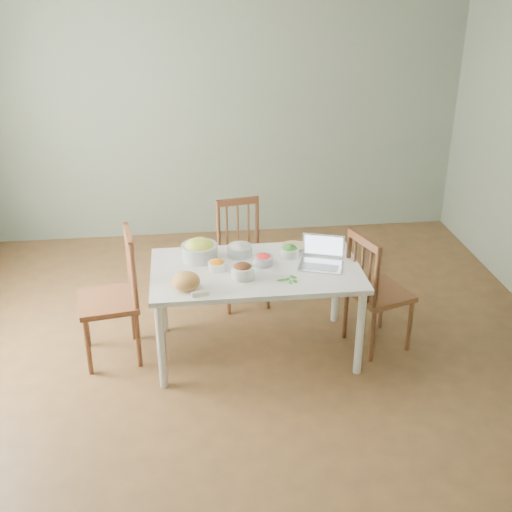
{
  "coord_description": "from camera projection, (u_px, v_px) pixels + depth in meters",
  "views": [
    {
      "loc": [
        -0.45,
        -4.12,
        2.87
      ],
      "look_at": [
        0.06,
        0.11,
        0.83
      ],
      "focal_mm": 45.32,
      "sensor_mm": 36.0,
      "label": 1
    }
  ],
  "objects": [
    {
      "name": "butter_stick",
      "position": [
        200.0,
        293.0,
        4.39
      ],
      "size": [
        0.12,
        0.06,
        0.03
      ],
      "primitive_type": "cube",
      "rotation": [
        0.0,
        0.0,
        0.23
      ],
      "color": "white",
      "rests_on": "dining_table"
    },
    {
      "name": "basil_bunch",
      "position": [
        287.0,
        279.0,
        4.6
      ],
      "size": [
        0.18,
        0.18,
        0.02
      ],
      "primitive_type": null,
      "color": "#2D721F",
      "rests_on": "dining_table"
    },
    {
      "name": "bowl_mushroom",
      "position": [
        243.0,
        271.0,
        4.61
      ],
      "size": [
        0.22,
        0.22,
        0.11
      ],
      "primitive_type": null,
      "rotation": [
        0.0,
        0.0,
        0.38
      ],
      "color": "#3B1C0C",
      "rests_on": "dining_table"
    },
    {
      "name": "bowl_squash",
      "position": [
        199.0,
        250.0,
        4.88
      ],
      "size": [
        0.35,
        0.35,
        0.16
      ],
      "primitive_type": null,
      "rotation": [
        0.0,
        0.0,
        -0.35
      ],
      "color": "gold",
      "rests_on": "dining_table"
    },
    {
      "name": "laptop",
      "position": [
        321.0,
        254.0,
        4.75
      ],
      "size": [
        0.39,
        0.37,
        0.21
      ],
      "primitive_type": null,
      "rotation": [
        0.0,
        0.0,
        -0.34
      ],
      "color": "silver",
      "rests_on": "dining_table"
    },
    {
      "name": "chair_right",
      "position": [
        380.0,
        290.0,
        4.97
      ],
      "size": [
        0.53,
        0.54,
        0.97
      ],
      "primitive_type": null,
      "rotation": [
        0.0,
        0.0,
        1.9
      ],
      "color": "#3A1F10",
      "rests_on": "floor"
    },
    {
      "name": "wall_back",
      "position": [
        223.0,
        111.0,
        6.64
      ],
      "size": [
        5.0,
        0.0,
        2.7
      ],
      "primitive_type": "cube",
      "color": "slate",
      "rests_on": "ground"
    },
    {
      "name": "bread_boule",
      "position": [
        186.0,
        281.0,
        4.45
      ],
      "size": [
        0.2,
        0.2,
        0.13
      ],
      "primitive_type": "ellipsoid",
      "rotation": [
        0.0,
        0.0,
        0.01
      ],
      "color": "#C48241",
      "rests_on": "dining_table"
    },
    {
      "name": "bowl_onion",
      "position": [
        240.0,
        249.0,
        4.95
      ],
      "size": [
        0.24,
        0.24,
        0.1
      ],
      "primitive_type": null,
      "rotation": [
        0.0,
        0.0,
        -0.32
      ],
      "color": "silver",
      "rests_on": "dining_table"
    },
    {
      "name": "bowl_broccoli",
      "position": [
        290.0,
        251.0,
        4.94
      ],
      "size": [
        0.15,
        0.15,
        0.09
      ],
      "primitive_type": null,
      "rotation": [
        0.0,
        0.0,
        0.01
      ],
      "color": "#20501A",
      "rests_on": "dining_table"
    },
    {
      "name": "bowl_redpep",
      "position": [
        263.0,
        259.0,
        4.81
      ],
      "size": [
        0.19,
        0.19,
        0.09
      ],
      "primitive_type": null,
      "rotation": [
        0.0,
        0.0,
        0.4
      ],
      "color": "red",
      "rests_on": "dining_table"
    },
    {
      "name": "flatbread",
      "position": [
        293.0,
        246.0,
        5.1
      ],
      "size": [
        0.25,
        0.25,
        0.02
      ],
      "primitive_type": "cylinder",
      "rotation": [
        0.0,
        0.0,
        0.37
      ],
      "color": "tan",
      "rests_on": "dining_table"
    },
    {
      "name": "dining_table",
      "position": [
        256.0,
        311.0,
        4.93
      ],
      "size": [
        1.55,
        0.87,
        0.73
      ],
      "primitive_type": null,
      "color": "white",
      "rests_on": "floor"
    },
    {
      "name": "chair_left",
      "position": [
        108.0,
        298.0,
        4.81
      ],
      "size": [
        0.49,
        0.51,
        1.02
      ],
      "primitive_type": null,
      "rotation": [
        0.0,
        0.0,
        -1.42
      ],
      "color": "#3A1F10",
      "rests_on": "floor"
    },
    {
      "name": "floor",
      "position": [
        251.0,
        359.0,
        4.98
      ],
      "size": [
        5.0,
        5.0,
        0.0
      ],
      "primitive_type": "cube",
      "color": "#452F1D",
      "rests_on": "ground"
    },
    {
      "name": "wall_front",
      "position": [
        332.0,
        451.0,
        2.16
      ],
      "size": [
        5.0,
        0.0,
        2.7
      ],
      "primitive_type": "cube",
      "color": "slate",
      "rests_on": "ground"
    },
    {
      "name": "bowl_carrot",
      "position": [
        217.0,
        265.0,
        4.74
      ],
      "size": [
        0.15,
        0.15,
        0.07
      ],
      "primitive_type": null,
      "rotation": [
        0.0,
        0.0,
        -0.14
      ],
      "color": "orange",
      "rests_on": "dining_table"
    },
    {
      "name": "chair_far",
      "position": [
        243.0,
        255.0,
        5.58
      ],
      "size": [
        0.47,
        0.45,
        0.92
      ],
      "primitive_type": null,
      "rotation": [
        0.0,
        0.0,
        0.16
      ],
      "color": "#3A1F10",
      "rests_on": "floor"
    }
  ]
}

